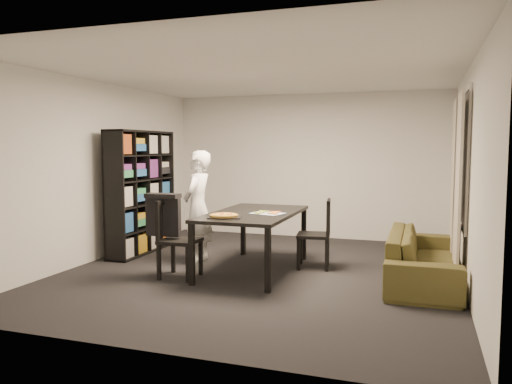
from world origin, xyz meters
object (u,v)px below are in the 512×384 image
(dining_table, at_px, (254,217))
(chair_left, at_px, (173,233))
(pepperoni_pizza, at_px, (224,215))
(sofa, at_px, (424,257))
(bookshelf, at_px, (141,192))
(chair_right, at_px, (320,229))
(person, at_px, (198,207))
(baking_tray, at_px, (225,217))

(dining_table, xyz_separation_m, chair_left, (-0.87, -0.61, -0.16))
(pepperoni_pizza, height_order, sofa, pepperoni_pizza)
(bookshelf, bearing_deg, sofa, -5.87)
(pepperoni_pizza, bearing_deg, chair_right, 46.45)
(chair_left, bearing_deg, person, 1.25)
(pepperoni_pizza, bearing_deg, person, 132.32)
(pepperoni_pizza, bearing_deg, chair_left, -178.15)
(bookshelf, relative_size, dining_table, 1.00)
(person, bearing_deg, bookshelf, -109.48)
(bookshelf, bearing_deg, person, -17.93)
(chair_left, height_order, baking_tray, chair_left)
(dining_table, xyz_separation_m, person, (-0.91, 0.21, 0.08))
(baking_tray, height_order, pepperoni_pizza, pepperoni_pizza)
(bookshelf, distance_m, sofa, 4.27)
(person, distance_m, baking_tray, 1.07)
(baking_tray, xyz_separation_m, pepperoni_pizza, (-0.00, -0.02, 0.02))
(chair_right, bearing_deg, pepperoni_pizza, -52.06)
(chair_right, height_order, pepperoni_pizza, chair_right)
(chair_left, xyz_separation_m, person, (-0.04, 0.82, 0.24))
(bookshelf, height_order, sofa, bookshelf)
(bookshelf, xyz_separation_m, person, (1.14, -0.37, -0.15))
(chair_right, height_order, person, person)
(dining_table, height_order, pepperoni_pizza, pepperoni_pizza)
(dining_table, relative_size, sofa, 0.90)
(dining_table, height_order, sofa, dining_table)
(chair_left, bearing_deg, dining_table, -56.71)
(baking_tray, height_order, sofa, baking_tray)
(chair_left, bearing_deg, pepperoni_pizza, -89.73)
(person, xyz_separation_m, baking_tray, (0.73, -0.78, -0.00))
(pepperoni_pizza, distance_m, sofa, 2.50)
(bookshelf, bearing_deg, dining_table, -15.86)
(chair_left, distance_m, sofa, 3.12)
(bookshelf, bearing_deg, baking_tray, -31.55)
(pepperoni_pizza, xyz_separation_m, sofa, (2.33, 0.74, -0.51))
(dining_table, distance_m, person, 0.94)
(bookshelf, height_order, dining_table, bookshelf)
(chair_right, height_order, sofa, chair_right)
(chair_left, xyz_separation_m, sofa, (3.02, 0.76, -0.25))
(dining_table, bearing_deg, sofa, 4.03)
(sofa, bearing_deg, chair_right, 77.27)
(pepperoni_pizza, bearing_deg, baking_tray, 77.46)
(bookshelf, xyz_separation_m, pepperoni_pizza, (1.87, -1.17, -0.13))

